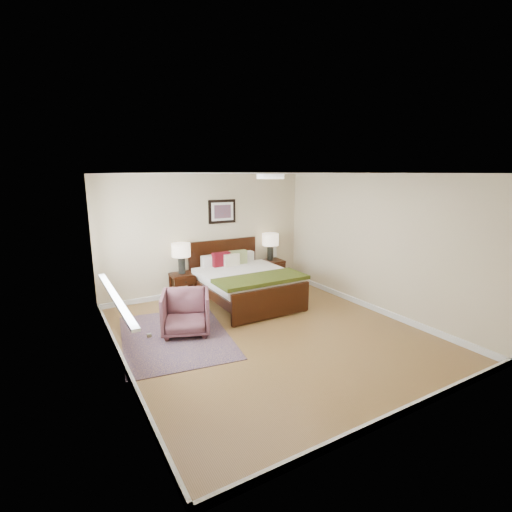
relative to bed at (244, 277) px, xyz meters
name	(u,v)px	position (x,y,z in m)	size (l,w,h in m)	color
floor	(269,333)	(-0.35, -1.50, -0.51)	(5.00, 5.00, 0.00)	brown
back_wall	(207,235)	(-0.35, 1.00, 0.74)	(4.50, 0.04, 2.50)	#C4B18E
front_wall	(407,306)	(-0.35, -4.00, 0.74)	(4.50, 0.04, 2.50)	#C4B18E
left_wall	(116,277)	(-2.60, -1.50, 0.74)	(0.04, 5.00, 2.50)	#C4B18E
right_wall	(374,244)	(1.90, -1.50, 0.74)	(0.04, 5.00, 2.50)	#C4B18E
ceiling	(270,174)	(-0.35, -1.50, 1.99)	(4.50, 5.00, 0.02)	white
window	(110,256)	(-2.55, -0.80, 0.87)	(0.11, 2.72, 1.32)	silver
door	(156,345)	(-2.58, -3.25, 0.56)	(0.06, 1.00, 2.18)	silver
ceil_fixture	(270,176)	(-0.35, -1.50, 1.96)	(0.44, 0.44, 0.08)	white
bed	(244,277)	(0.00, 0.00, 0.00)	(1.69, 2.04, 1.10)	black
wall_art	(222,211)	(0.00, 0.97, 1.21)	(0.62, 0.05, 0.50)	black
nightstand_left	(183,280)	(-1.00, 0.75, -0.09)	(0.45, 0.41, 0.54)	black
nightstand_right	(270,270)	(1.09, 0.76, -0.16)	(0.57, 0.43, 0.57)	black
lamp_left	(181,252)	(-1.00, 0.77, 0.47)	(0.37, 0.37, 0.61)	black
lamp_right	(270,242)	(1.09, 0.77, 0.50)	(0.37, 0.37, 0.61)	black
armchair	(186,312)	(-1.50, -0.83, -0.16)	(0.73, 0.75, 0.69)	brown
rug_persian	(175,336)	(-1.70, -0.88, -0.50)	(1.59, 2.24, 0.01)	#0B0C39
rug_navy	(274,291)	(0.89, 0.30, -0.50)	(0.71, 1.06, 0.01)	black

